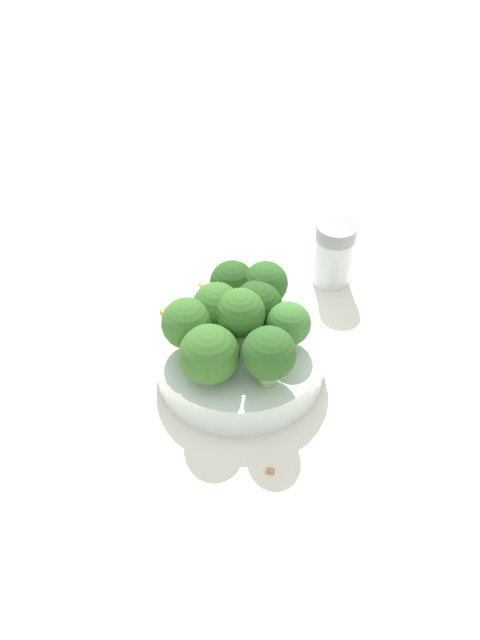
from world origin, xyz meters
name	(u,v)px	position (x,y,z in m)	size (l,w,h in m)	color
ground_plane	(240,370)	(0.00, 0.00, 0.00)	(3.00, 3.00, 0.00)	silver
bowl	(240,357)	(0.00, 0.00, 0.02)	(0.15, 0.15, 0.03)	silver
broccoli_floret_0	(220,306)	(0.00, -0.02, 0.07)	(0.04, 0.04, 0.05)	#84AD66
broccoli_floret_1	(244,317)	(0.00, 0.00, 0.07)	(0.04, 0.04, 0.06)	#84AD66
broccoli_floret_2	(269,355)	(0.02, 0.04, 0.07)	(0.04, 0.04, 0.06)	#84AD66
broccoli_floret_3	(209,355)	(0.05, 0.00, 0.06)	(0.05, 0.05, 0.05)	#7A9E5B
broccoli_floret_4	(288,325)	(-0.02, 0.04, 0.06)	(0.04, 0.04, 0.05)	#84AD66
broccoli_floret_5	(187,325)	(0.03, -0.03, 0.06)	(0.04, 0.04, 0.05)	#84AD66
broccoli_floret_6	(265,285)	(-0.05, -0.01, 0.06)	(0.04, 0.04, 0.05)	#7A9E5B
broccoli_floret_7	(261,307)	(-0.03, 0.00, 0.06)	(0.04, 0.04, 0.05)	#8EB770
broccoli_floret_8	(232,284)	(-0.04, -0.03, 0.06)	(0.04, 0.04, 0.05)	#84AD66
pepper_shaker	(333,253)	(-0.16, 0.01, 0.04)	(0.04, 0.04, 0.07)	silver
almond_crumb_0	(202,283)	(-0.08, -0.10, 0.00)	(0.01, 0.00, 0.01)	tan
almond_crumb_1	(270,470)	(0.08, 0.08, 0.00)	(0.01, 0.00, 0.01)	#AD7F4C
almond_crumb_2	(164,309)	(-0.02, -0.11, 0.00)	(0.01, 0.01, 0.01)	#AD7F4C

